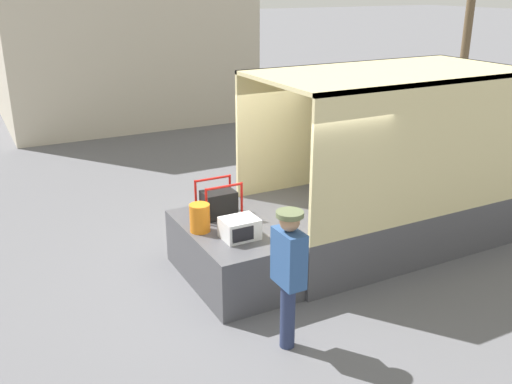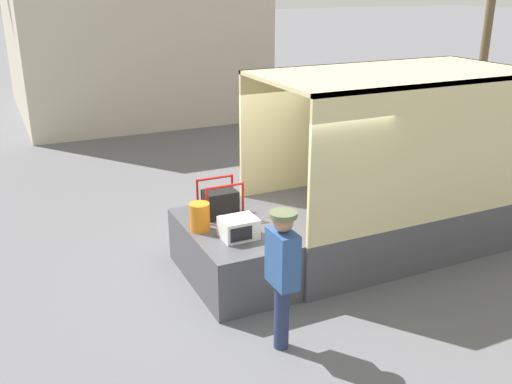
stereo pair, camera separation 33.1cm
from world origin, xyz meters
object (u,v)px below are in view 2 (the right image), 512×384
microwave (239,228)px  portable_generator (221,202)px  orange_bucket (200,217)px  box_truck (469,173)px  worker_person (282,267)px

microwave → portable_generator: 0.84m
portable_generator → orange_bucket: 0.60m
box_truck → worker_person: box_truck is taller
microwave → worker_person: bearing=-93.2°
orange_bucket → worker_person: worker_person is taller
microwave → orange_bucket: size_ratio=1.21×
box_truck → portable_generator: size_ratio=10.87×
microwave → orange_bucket: 0.61m
microwave → worker_person: size_ratio=0.28×
portable_generator → worker_person: bearing=-94.1°
box_truck → orange_bucket: 4.96m
microwave → worker_person: 1.43m
box_truck → microwave: 4.59m
microwave → box_truck: bearing=4.8°
portable_generator → orange_bucket: portable_generator is taller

